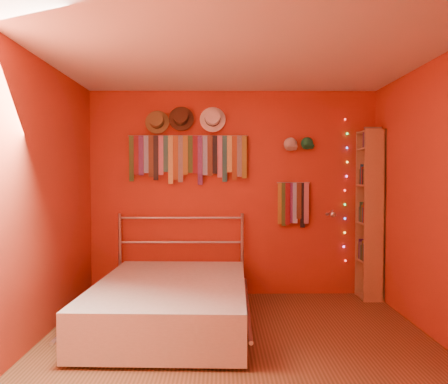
{
  "coord_description": "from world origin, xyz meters",
  "views": [
    {
      "loc": [
        -0.15,
        -3.61,
        1.45
      ],
      "look_at": [
        -0.12,
        0.9,
        1.29
      ],
      "focal_mm": 35.0,
      "sensor_mm": 36.0,
      "label": 1
    }
  ],
  "objects_px": {
    "reading_lamp": "(332,214)",
    "bookshelf": "(373,213)",
    "tie_rack": "(188,156)",
    "bed": "(171,302)"
  },
  "relations": [
    {
      "from": "reading_lamp",
      "to": "bookshelf",
      "type": "relative_size",
      "value": 0.16
    },
    {
      "from": "tie_rack",
      "to": "bookshelf",
      "type": "bearing_deg",
      "value": -4.01
    },
    {
      "from": "tie_rack",
      "to": "reading_lamp",
      "type": "bearing_deg",
      "value": -5.97
    },
    {
      "from": "tie_rack",
      "to": "bookshelf",
      "type": "height_order",
      "value": "bookshelf"
    },
    {
      "from": "reading_lamp",
      "to": "bed",
      "type": "relative_size",
      "value": 0.15
    },
    {
      "from": "tie_rack",
      "to": "bed",
      "type": "distance_m",
      "value": 1.83
    },
    {
      "from": "tie_rack",
      "to": "bookshelf",
      "type": "xyz_separation_m",
      "value": [
        2.21,
        -0.15,
        -0.69
      ]
    },
    {
      "from": "bookshelf",
      "to": "bed",
      "type": "distance_m",
      "value": 2.59
    },
    {
      "from": "reading_lamp",
      "to": "bed",
      "type": "bearing_deg",
      "value": -153.15
    },
    {
      "from": "reading_lamp",
      "to": "bed",
      "type": "distance_m",
      "value": 2.15
    }
  ]
}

